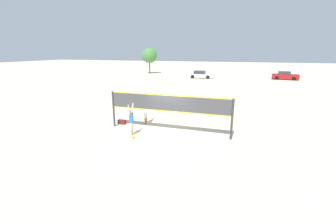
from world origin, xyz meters
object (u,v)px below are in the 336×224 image
Objects in this scene: player_spiker at (131,119)px; gear_bag at (122,122)px; volleyball_net at (168,107)px; player_blocker at (146,109)px; tree_left_cluster at (149,55)px; parked_car_near at (201,75)px; volleyball at (133,137)px; parked_car_mid at (285,76)px.

player_spiker reaches higher than gear_bag.
volleyball_net is 14.23× the size of gear_bag.
player_blocker is 0.36× the size of tree_left_cluster.
player_spiker is 0.96× the size of player_blocker.
player_spiker is at bearing -46.71° from gear_bag.
gear_bag is (-3.61, 0.58, -1.53)m from volleyball_net.
tree_left_cluster is (-12.74, 5.52, 3.43)m from parked_car_near.
player_spiker is at bearing -69.18° from tree_left_cluster.
volleyball_net reaches higher than volleyball.
volleyball_net reaches higher than gear_bag.
gear_bag is at bearing 170.80° from volleyball_net.
volleyball_net reaches higher than player_blocker.
player_spiker is at bearing -148.03° from volleyball_net.
gear_bag reaches higher than volleyball.
player_blocker is at bearing -107.71° from parked_car_mid.
player_spiker is 2.61m from gear_bag.
volleyball_net is at bearing 60.69° from player_blocker.
parked_car_near is (0.41, 29.55, 0.46)m from gear_bag.
gear_bag is 35.42m from parked_car_mid.
gear_bag is 0.10× the size of tree_left_cluster.
player_blocker is at bearing -88.22° from parked_car_near.
player_blocker is at bearing 97.45° from volleyball.
player_spiker is 36.37m from parked_car_mid.
parked_car_mid is (14.89, 2.39, 0.05)m from parked_car_near.
parked_car_near reaches higher than gear_bag.
tree_left_cluster is at bearing -158.03° from player_blocker.
player_spiker is at bearing 122.30° from volleyball.
gear_bag is at bearing -70.63° from tree_left_cluster.
parked_car_mid is 28.01m from tree_left_cluster.
player_spiker is at bearing -106.12° from parked_car_mid.
parked_car_mid is (13.62, 33.73, -0.37)m from player_spiker.
tree_left_cluster is at bearing 110.97° from volleyball.
tree_left_cluster reaches higher than gear_bag.
volleyball is 2.97m from gear_bag.
player_spiker is at bearing -88.24° from parked_car_near.
volleyball is at bearing -105.45° from parked_car_mid.
volleyball is 36.69m from parked_car_mid.
gear_bag is at bearing 43.29° from player_spiker.
parked_car_near is (-3.20, 30.13, -1.06)m from volleyball_net.
player_spiker is 31.36m from parked_car_near.
volleyball is 0.05× the size of parked_car_mid.
volleyball is 40.14m from tree_left_cluster.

